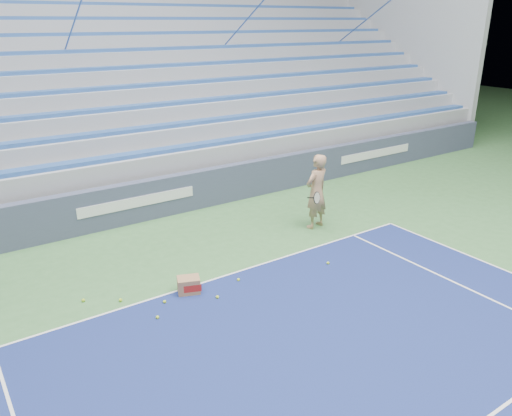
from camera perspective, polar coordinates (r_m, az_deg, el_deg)
The scene contains 11 objects.
sponsor_barrier at distance 13.66m, azimuth -13.52°, elevation 0.69°, with size 30.00×0.32×1.10m.
bleachers at distance 18.57m, azimuth -20.63°, elevation 10.93°, with size 31.00×9.15×7.30m.
tennis_player at distance 12.85m, azimuth 6.92°, elevation 1.88°, with size 1.00×0.91×1.96m.
ball_box at distance 10.09m, azimuth -7.70°, elevation -8.74°, with size 0.53×0.47×0.33m.
tennis_ball_0 at distance 9.43m, azimuth -11.20°, elevation -12.16°, with size 0.07×0.07×0.07m, color #BFE22E.
tennis_ball_1 at distance 9.87m, azimuth -10.41°, elevation -10.50°, with size 0.07×0.07×0.07m, color #BFE22E.
tennis_ball_2 at distance 11.25m, azimuth 8.23°, elevation -6.25°, with size 0.07×0.07×0.07m, color #BFE22E.
tennis_ball_3 at distance 9.89m, azimuth -4.44°, elevation -10.11°, with size 0.07×0.07×0.07m, color #BFE22E.
tennis_ball_4 at distance 10.47m, azimuth -2.01°, elevation -8.20°, with size 0.07×0.07×0.07m, color #BFE22E.
tennis_ball_5 at distance 10.31m, azimuth -19.14°, elevation -9.93°, with size 0.07×0.07×0.07m, color #BFE22E.
tennis_ball_6 at distance 10.11m, azimuth -15.22°, elevation -10.12°, with size 0.07×0.07×0.07m, color #BFE22E.
Camera 1 is at (-4.40, 3.77, 5.08)m, focal length 35.00 mm.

